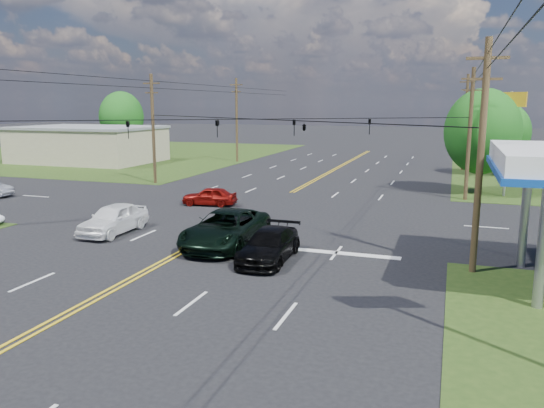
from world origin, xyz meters
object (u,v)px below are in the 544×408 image
(pole_nw, at_px, (153,128))
(tree_right_b, at_px, (504,133))
(pickup_dkgreen, at_px, (226,229))
(tree_right_a, at_px, (482,132))
(pole_right_far, at_px, (465,121))
(pole_se, at_px, (481,155))
(retail_nw, at_px, (89,145))
(tree_far_l, at_px, (121,117))
(suv_black, at_px, (269,245))
(pole_ne, at_px, (470,133))
(pole_left_far, at_px, (237,119))
(pickup_white, at_px, (114,219))

(pole_nw, bearing_deg, tree_right_b, 26.95)
(pickup_dkgreen, bearing_deg, tree_right_a, 58.04)
(pole_right_far, bearing_deg, pole_se, -90.00)
(retail_nw, bearing_deg, tree_far_l, 101.31)
(tree_far_l, height_order, suv_black, tree_far_l)
(tree_right_a, bearing_deg, tree_far_l, 156.50)
(suv_black, bearing_deg, tree_right_b, 69.04)
(pole_se, height_order, pole_ne, same)
(pole_right_far, bearing_deg, pole_left_far, 180.00)
(pole_ne, relative_size, pole_right_far, 0.95)
(tree_right_b, distance_m, suv_black, 36.38)
(tree_right_b, distance_m, tree_far_l, 49.17)
(pole_right_far, xyz_separation_m, tree_right_a, (1.00, -16.00, -0.30))
(pole_ne, bearing_deg, pole_se, -90.00)
(pole_se, relative_size, tree_far_l, 1.09)
(pickup_white, bearing_deg, suv_black, -12.81)
(pickup_dkgreen, distance_m, suv_black, 3.28)
(pole_ne, relative_size, pickup_dkgreen, 1.51)
(pole_right_far, xyz_separation_m, pickup_white, (-18.33, -36.00, -4.36))
(pole_nw, bearing_deg, suv_black, -47.74)
(pole_se, xyz_separation_m, pickup_white, (-18.33, 1.00, -4.11))
(pole_se, xyz_separation_m, suv_black, (-8.62, -1.13, -4.21))
(pole_left_far, height_order, tree_right_a, pole_left_far)
(tree_right_b, bearing_deg, tree_right_a, -101.77)
(pole_se, bearing_deg, retail_nw, 144.21)
(pole_nw, distance_m, pickup_dkgreen, 23.10)
(pole_se, height_order, pickup_white, pole_se)
(retail_nw, xyz_separation_m, pole_ne, (43.00, -13.00, 2.92))
(tree_right_a, height_order, suv_black, tree_right_a)
(retail_nw, bearing_deg, pickup_white, -50.57)
(pole_nw, bearing_deg, pole_se, -34.70)
(pole_right_far, bearing_deg, retail_nw, -172.06)
(retail_nw, relative_size, pole_left_far, 1.60)
(pole_nw, bearing_deg, pole_left_far, 90.00)
(pole_nw, relative_size, pickup_white, 2.01)
(pickup_dkgreen, bearing_deg, pole_nw, 129.05)
(tree_far_l, relative_size, pickup_white, 1.84)
(retail_nw, distance_m, pole_ne, 45.02)
(tree_right_b, height_order, tree_far_l, tree_far_l)
(pole_se, bearing_deg, pole_left_far, 125.10)
(pickup_white, bearing_deg, tree_right_a, 45.51)
(tree_far_l, bearing_deg, retail_nw, -78.69)
(suv_black, bearing_deg, pickup_white, 166.25)
(pole_ne, height_order, pole_left_far, pole_left_far)
(pole_se, distance_m, tree_right_a, 21.02)
(pole_se, bearing_deg, tree_right_b, 83.95)
(pole_nw, distance_m, pole_ne, 26.00)
(pole_right_far, height_order, tree_far_l, pole_right_far)
(tree_right_a, xyz_separation_m, suv_black, (-9.62, -22.13, -4.16))
(pickup_dkgreen, bearing_deg, pole_ne, 56.11)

